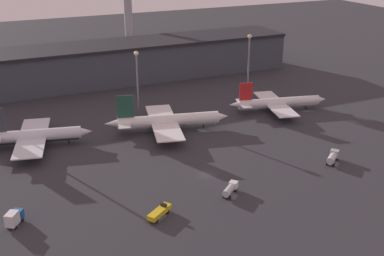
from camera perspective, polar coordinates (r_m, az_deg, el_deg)
The scene contains 12 objects.
ground at distance 141.58m, azimuth 1.65°, elevation -5.56°, with size 600.00×600.00×0.00m, color #2D2D33.
terminal_building at distance 230.85m, azimuth -9.72°, elevation 7.62°, with size 176.96×26.96×18.00m.
airplane_0 at distance 166.44m, azimuth -18.10°, elevation -0.91°, with size 36.71×34.95×14.16m.
airplane_1 at distance 170.85m, azimuth -2.94°, elevation 0.84°, with size 44.16×36.37×14.23m.
airplane_2 at distance 193.47m, azimuth 10.14°, elevation 2.96°, with size 40.19×31.92×12.32m.
service_vehicle_0 at distance 154.29m, azimuth 16.33°, elevation -3.33°, with size 7.21×6.40×3.06m.
service_vehicle_1 at distance 121.75m, azimuth -3.86°, elevation -9.90°, with size 7.61×6.28×2.82m.
service_vehicle_2 at distance 131.25m, azimuth 4.55°, elevation -7.23°, with size 6.65×6.08×2.67m.
service_vehicle_3 at distance 125.47m, azimuth -20.35°, elevation -9.94°, with size 4.90×5.77×3.88m.
lamp_post_1 at distance 189.38m, azimuth -6.53°, elevation 6.53°, with size 1.80×1.80×23.79m.
lamp_post_2 at distance 209.09m, azimuth 6.75°, elevation 8.39°, with size 1.80×1.80×26.16m.
control_tower at distance 268.65m, azimuth -7.61°, elevation 13.77°, with size 9.00×9.00×47.45m.
Camera 1 is at (-54.97, -112.58, 65.96)m, focal length 45.00 mm.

